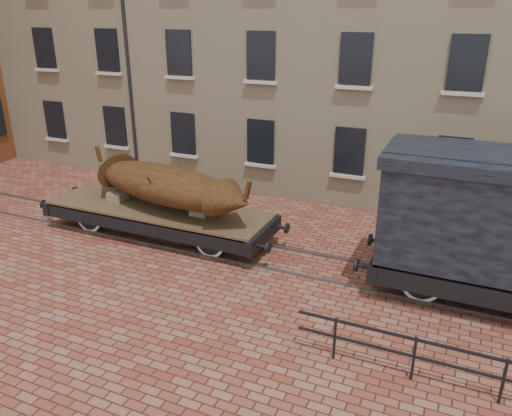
% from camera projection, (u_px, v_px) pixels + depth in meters
% --- Properties ---
extents(ground, '(90.00, 90.00, 0.00)m').
position_uv_depth(ground, '(271.00, 257.00, 14.96)').
color(ground, maroon).
extents(warehouse_cream, '(40.00, 10.19, 14.00)m').
position_uv_depth(warehouse_cream, '(439.00, 9.00, 19.77)').
color(warehouse_cream, beige).
rests_on(warehouse_cream, ground).
extents(rail_track, '(30.00, 1.52, 0.06)m').
position_uv_depth(rail_track, '(271.00, 256.00, 14.95)').
color(rail_track, '#59595E').
rests_on(rail_track, ground).
extents(flatcar_wagon, '(8.44, 2.29, 1.27)m').
position_uv_depth(flatcar_wagon, '(158.00, 213.00, 16.17)').
color(flatcar_wagon, '#4A3723').
rests_on(flatcar_wagon, ground).
extents(iron_boat, '(6.61, 2.95, 1.59)m').
position_uv_depth(iron_boat, '(166.00, 184.00, 15.66)').
color(iron_boat, '#4C2D11').
rests_on(iron_boat, flatcar_wagon).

